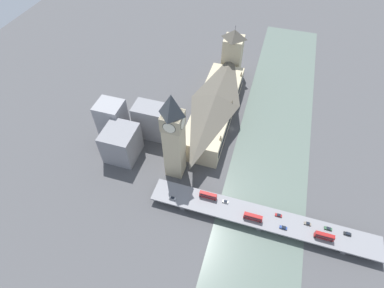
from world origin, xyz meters
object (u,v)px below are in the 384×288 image
at_px(clock_tower, 174,135).
at_px(car_southbound_mid, 308,224).
at_px(victoria_tower, 232,54).
at_px(parliament_hall, 215,107).
at_px(double_decker_bus_lead, 208,195).
at_px(car_southbound_lead, 225,202).
at_px(car_northbound_mid, 328,229).
at_px(double_decker_bus_rear, 253,217).
at_px(car_southbound_tail, 348,234).
at_px(road_bridge, 261,218).
at_px(double_decker_bus_mid, 324,236).
at_px(car_northbound_lead, 172,198).
at_px(car_northbound_tail, 279,215).
at_px(car_southbound_extra, 283,228).

distance_m(clock_tower, car_southbound_mid, 101.44).
relative_size(clock_tower, victoria_tower, 1.41).
height_order(parliament_hall, clock_tower, clock_tower).
xyz_separation_m(double_decker_bus_lead, car_southbound_lead, (-11.97, 0.17, -1.99)).
bearing_deg(car_northbound_mid, car_southbound_mid, 1.31).
height_order(double_decker_bus_rear, car_southbound_lead, double_decker_bus_rear).
xyz_separation_m(victoria_tower, double_decker_bus_lead, (-15.82, 145.86, -15.04)).
height_order(victoria_tower, car_southbound_tail, victoria_tower).
bearing_deg(road_bridge, double_decker_bus_mid, 175.27).
bearing_deg(victoria_tower, car_southbound_tail, 125.60).
distance_m(double_decker_bus_mid, car_northbound_lead, 96.95).
bearing_deg(car_northbound_tail, parliament_hall, -52.25).
distance_m(parliament_hall, double_decker_bus_mid, 126.06).
relative_size(double_decker_bus_mid, car_northbound_mid, 2.43).
bearing_deg(car_southbound_extra, parliament_hall, -53.11).
bearing_deg(parliament_hall, road_bridge, 121.65).
xyz_separation_m(double_decker_bus_lead, double_decker_bus_mid, (-74.50, 6.91, 0.06)).
distance_m(car_northbound_mid, car_southbound_mid, 12.37).
distance_m(clock_tower, car_southbound_lead, 55.76).
bearing_deg(double_decker_bus_lead, car_southbound_mid, 179.74).
bearing_deg(car_southbound_extra, double_decker_bus_lead, -8.40).
distance_m(victoria_tower, road_bridge, 159.62).
relative_size(double_decker_bus_rear, car_southbound_extra, 2.52).
height_order(victoria_tower, car_northbound_lead, victoria_tower).
height_order(car_northbound_lead, car_northbound_mid, car_northbound_lead).
bearing_deg(car_northbound_lead, road_bridge, -176.00).
height_order(double_decker_bus_lead, car_southbound_tail, double_decker_bus_lead).
distance_m(double_decker_bus_mid, car_southbound_mid, 11.82).
bearing_deg(car_southbound_extra, car_southbound_mid, -153.34).
xyz_separation_m(double_decker_bus_mid, double_decker_bus_rear, (43.34, 0.02, -0.10)).
height_order(car_northbound_lead, car_southbound_extra, car_northbound_lead).
height_order(clock_tower, car_northbound_lead, clock_tower).
distance_m(clock_tower, double_decker_bus_rear, 72.38).
xyz_separation_m(clock_tower, car_southbound_mid, (-94.21, 19.01, -32.45)).
bearing_deg(double_decker_bus_rear, double_decker_bus_lead, -12.54).
bearing_deg(parliament_hall, victoria_tower, -89.95).
bearing_deg(road_bridge, car_southbound_lead, -8.35).
bearing_deg(clock_tower, car_northbound_tail, 166.31).
height_order(road_bridge, double_decker_bus_rear, double_decker_bus_rear).
bearing_deg(car_northbound_mid, victoria_tower, -57.45).
height_order(victoria_tower, double_decker_bus_mid, victoria_tower).
xyz_separation_m(car_northbound_lead, car_southbound_extra, (-73.05, -0.41, -0.02)).
relative_size(parliament_hall, car_southbound_lead, 25.54).
bearing_deg(car_southbound_extra, victoria_tower, -66.57).
bearing_deg(car_southbound_extra, car_southbound_tail, -169.10).
height_order(clock_tower, car_southbound_extra, clock_tower).
height_order(car_northbound_lead, car_southbound_mid, car_northbound_lead).
bearing_deg(car_southbound_tail, car_northbound_mid, -0.67).
relative_size(double_decker_bus_mid, car_southbound_mid, 2.65).
xyz_separation_m(clock_tower, car_southbound_lead, (-41.25, 18.89, -32.42)).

